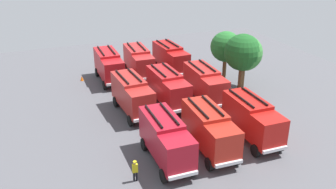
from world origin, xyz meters
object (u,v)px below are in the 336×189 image
object	(u,v)px
fire_truck_3	(139,61)
fire_truck_7	(205,83)
tree_1	(244,53)
tree_2	(243,53)
fire_truck_2	(166,138)
fire_truck_0	(109,65)
fire_truck_1	(132,94)
fire_truck_5	(210,129)
fire_truck_6	(171,57)
firefighter_0	(135,170)
fire_truck_8	(252,118)
traffic_cone_0	(82,78)
fire_truck_4	(168,87)
firefighter_1	(176,134)
tree_0	(226,47)

from	to	relation	value
fire_truck_3	fire_truck_7	size ratio (longest dim) A/B	1.00
fire_truck_3	tree_1	world-z (taller)	tree_1
tree_1	tree_2	xyz separation A→B (m)	(0.02, -0.27, 0.11)
fire_truck_2	fire_truck_3	bearing A→B (deg)	169.52
fire_truck_0	fire_truck_1	world-z (taller)	same
fire_truck_7	tree_2	size ratio (longest dim) A/B	1.07
fire_truck_5	fire_truck_6	bearing A→B (deg)	169.77
firefighter_0	fire_truck_8	bearing A→B (deg)	-75.28
fire_truck_3	tree_1	bearing A→B (deg)	53.09
traffic_cone_0	fire_truck_2	bearing A→B (deg)	8.93
fire_truck_2	tree_2	distance (m)	18.20
fire_truck_4	tree_1	distance (m)	10.55
fire_truck_1	firefighter_1	bearing A→B (deg)	11.10
tree_2	fire_truck_2	bearing A→B (deg)	-52.00
fire_truck_2	fire_truck_6	size ratio (longest dim) A/B	0.99
tree_1	fire_truck_6	bearing A→B (deg)	-144.66
fire_truck_0	firefighter_0	world-z (taller)	fire_truck_0
fire_truck_1	fire_truck_2	bearing A→B (deg)	-2.98
tree_2	fire_truck_4	bearing A→B (deg)	-83.93
fire_truck_6	traffic_cone_0	distance (m)	12.04
fire_truck_0	fire_truck_2	world-z (taller)	same
firefighter_1	tree_1	distance (m)	15.83
tree_2	firefighter_0	bearing A→B (deg)	-53.68
fire_truck_5	fire_truck_6	xyz separation A→B (m)	(-19.53, 4.46, 0.00)
fire_truck_2	tree_1	size ratio (longest dim) A/B	1.09
fire_truck_5	traffic_cone_0	size ratio (longest dim) A/B	12.03
fire_truck_3	firefighter_0	world-z (taller)	fire_truck_3
firefighter_1	tree_0	bearing A→B (deg)	-109.92
fire_truck_3	fire_truck_8	distance (m)	19.98
fire_truck_0	fire_truck_6	xyz separation A→B (m)	(0.06, 8.49, 0.00)
fire_truck_6	fire_truck_8	world-z (taller)	same
fire_truck_4	fire_truck_7	world-z (taller)	same
fire_truck_5	tree_1	world-z (taller)	tree_1
fire_truck_4	fire_truck_6	bearing A→B (deg)	154.70
fire_truck_3	traffic_cone_0	distance (m)	7.69
fire_truck_2	firefighter_0	world-z (taller)	fire_truck_2
fire_truck_8	tree_1	bearing A→B (deg)	152.67
fire_truck_2	fire_truck_8	bearing A→B (deg)	93.36
firefighter_0	traffic_cone_0	distance (m)	22.75
fire_truck_3	fire_truck_7	bearing A→B (deg)	26.38
fire_truck_3	firefighter_1	bearing A→B (deg)	-4.21
fire_truck_7	tree_2	world-z (taller)	tree_2
firefighter_1	fire_truck_0	bearing A→B (deg)	-60.00
fire_truck_2	fire_truck_5	distance (m)	4.04
fire_truck_4	firefighter_1	size ratio (longest dim) A/B	4.44
fire_truck_4	fire_truck_6	distance (m)	10.42
fire_truck_5	firefighter_1	bearing A→B (deg)	-132.91
firefighter_0	fire_truck_0	bearing A→B (deg)	-3.75
fire_truck_7	tree_0	bearing A→B (deg)	136.48
fire_truck_0	tree_0	distance (m)	15.17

